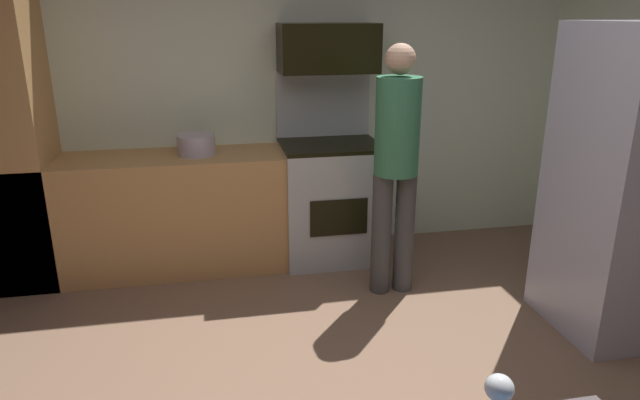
# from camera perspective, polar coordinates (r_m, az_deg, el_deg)

# --- Properties ---
(wall_back) EXTENTS (5.20, 0.12, 2.60)m
(wall_back) POSITION_cam_1_polar(r_m,az_deg,el_deg) (4.66, -5.29, 10.73)
(wall_back) COLOR silver
(wall_back) RESTS_ON ground
(lower_cabinet_run) EXTENTS (2.40, 0.60, 0.90)m
(lower_cabinet_run) POSITION_cam_1_polar(r_m,az_deg,el_deg) (4.50, -15.95, -1.35)
(lower_cabinet_run) COLOR tan
(lower_cabinet_run) RESTS_ON ground
(cabinet_column) EXTENTS (0.60, 0.60, 2.10)m
(cabinet_column) POSITION_cam_1_polar(r_m,az_deg,el_deg) (4.55, -29.30, 5.08)
(cabinet_column) COLOR tan
(cabinet_column) RESTS_ON ground
(oven_range) EXTENTS (0.76, 0.65, 1.48)m
(oven_range) POSITION_cam_1_polar(r_m,az_deg,el_deg) (4.54, 0.96, 0.40)
(oven_range) COLOR #B2B6B7
(oven_range) RESTS_ON ground
(microwave) EXTENTS (0.74, 0.38, 0.36)m
(microwave) POSITION_cam_1_polar(r_m,az_deg,el_deg) (4.41, 0.80, 15.06)
(microwave) COLOR black
(microwave) RESTS_ON oven_range
(refrigerator) EXTENTS (0.84, 0.79, 1.87)m
(refrigerator) POSITION_cam_1_polar(r_m,az_deg,el_deg) (3.89, 29.47, 1.39)
(refrigerator) COLOR #B1B2C8
(refrigerator) RESTS_ON ground
(person_cook) EXTENTS (0.31, 0.30, 1.73)m
(person_cook) POSITION_cam_1_polar(r_m,az_deg,el_deg) (3.85, 7.67, 4.08)
(person_cook) COLOR #424242
(person_cook) RESTS_ON ground
(wine_glass_mid) EXTENTS (0.07, 0.07, 0.17)m
(wine_glass_mid) POSITION_cam_1_polar(r_m,az_deg,el_deg) (1.54, 17.58, -17.85)
(wine_glass_mid) COLOR silver
(wine_glass_mid) RESTS_ON counter_island
(stock_pot) EXTENTS (0.28, 0.28, 0.15)m
(stock_pot) POSITION_cam_1_polar(r_m,az_deg,el_deg) (4.33, -12.36, 5.45)
(stock_pot) COLOR #BBB1C3
(stock_pot) RESTS_ON lower_cabinet_run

